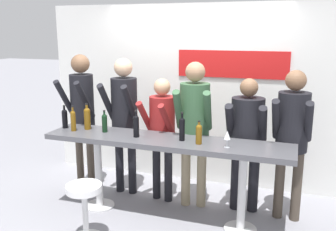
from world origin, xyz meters
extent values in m
plane|color=gray|center=(0.00, 0.00, 0.00)|extent=(40.00, 40.00, 0.00)
cube|color=silver|center=(0.00, 1.28, 1.26)|extent=(4.42, 0.10, 2.51)
cube|color=red|center=(0.51, 1.22, 1.71)|extent=(1.48, 0.02, 0.36)
cube|color=#4C4C51|center=(0.00, 0.00, 0.94)|extent=(2.82, 0.56, 0.06)
cylinder|color=silver|center=(-0.87, 0.00, 0.48)|extent=(0.09, 0.09, 0.91)
cylinder|color=silver|center=(-0.87, 0.00, 0.01)|extent=(0.36, 0.36, 0.02)
cylinder|color=silver|center=(0.87, 0.00, 0.48)|extent=(0.09, 0.09, 0.91)
cylinder|color=silver|center=(0.87, 0.00, 0.01)|extent=(0.36, 0.36, 0.02)
cylinder|color=silver|center=(-0.62, -0.74, 0.30)|extent=(0.06, 0.06, 0.56)
cylinder|color=white|center=(-0.62, -0.74, 0.59)|extent=(0.36, 0.36, 0.07)
cylinder|color=#473D33|center=(-1.40, 0.42, 0.44)|extent=(0.10, 0.10, 0.89)
cylinder|color=#473D33|center=(-1.23, 0.42, 0.44)|extent=(0.10, 0.10, 0.89)
cylinder|color=black|center=(-1.32, 0.42, 1.24)|extent=(0.31, 0.31, 0.70)
sphere|color=brown|center=(-1.32, 0.42, 1.73)|extent=(0.24, 0.24, 0.24)
cylinder|color=black|center=(-1.46, 0.25, 1.29)|extent=(0.07, 0.40, 0.53)
cylinder|color=black|center=(-1.17, 0.25, 1.29)|extent=(0.07, 0.40, 0.53)
cylinder|color=black|center=(-0.84, 0.51, 0.43)|extent=(0.11, 0.11, 0.87)
cylinder|color=black|center=(-0.65, 0.51, 0.43)|extent=(0.11, 0.11, 0.87)
cylinder|color=black|center=(-0.75, 0.51, 1.21)|extent=(0.34, 0.34, 0.69)
sphere|color=#D6AD89|center=(-0.75, 0.51, 1.69)|extent=(0.24, 0.24, 0.24)
cylinder|color=black|center=(-0.91, 0.34, 1.26)|extent=(0.08, 0.40, 0.53)
cylinder|color=black|center=(-0.59, 0.34, 1.26)|extent=(0.08, 0.40, 0.53)
cylinder|color=black|center=(-0.29, 0.47, 0.38)|extent=(0.10, 0.10, 0.76)
cylinder|color=black|center=(-0.12, 0.44, 0.38)|extent=(0.10, 0.10, 0.76)
cylinder|color=maroon|center=(-0.20, 0.45, 1.06)|extent=(0.37, 0.37, 0.60)
sphere|color=tan|center=(-0.20, 0.45, 1.48)|extent=(0.21, 0.21, 0.21)
cylinder|color=maroon|center=(-0.38, 0.34, 1.10)|extent=(0.14, 0.36, 0.46)
cylinder|color=maroon|center=(-0.08, 0.28, 1.10)|extent=(0.14, 0.36, 0.46)
cylinder|color=gray|center=(0.12, 0.41, 0.43)|extent=(0.11, 0.11, 0.86)
cylinder|color=gray|center=(0.32, 0.44, 0.43)|extent=(0.11, 0.11, 0.86)
cylinder|color=#335638|center=(0.22, 0.42, 1.20)|extent=(0.40, 0.40, 0.68)
sphere|color=#9E7556|center=(0.22, 0.42, 1.68)|extent=(0.23, 0.23, 0.23)
cylinder|color=#335638|center=(0.07, 0.24, 1.25)|extent=(0.14, 0.41, 0.52)
cylinder|color=#335638|center=(0.41, 0.28, 1.25)|extent=(0.14, 0.41, 0.52)
cylinder|color=black|center=(0.73, 0.51, 0.39)|extent=(0.12, 0.12, 0.78)
cylinder|color=black|center=(0.94, 0.51, 0.39)|extent=(0.12, 0.12, 0.78)
cylinder|color=black|center=(0.83, 0.51, 1.09)|extent=(0.40, 0.40, 0.62)
sphere|color=brown|center=(0.83, 0.51, 1.51)|extent=(0.21, 0.21, 0.21)
cylinder|color=black|center=(0.66, 0.35, 1.13)|extent=(0.10, 0.38, 0.48)
cylinder|color=black|center=(1.02, 0.37, 1.13)|extent=(0.10, 0.38, 0.48)
cylinder|color=#473D33|center=(1.24, 0.45, 0.42)|extent=(0.11, 0.11, 0.83)
cylinder|color=#473D33|center=(1.43, 0.45, 0.42)|extent=(0.11, 0.11, 0.83)
cylinder|color=black|center=(1.34, 0.45, 1.16)|extent=(0.36, 0.36, 0.66)
sphere|color=brown|center=(1.34, 0.45, 1.63)|extent=(0.23, 0.23, 0.23)
cylinder|color=black|center=(1.16, 0.30, 1.21)|extent=(0.10, 0.39, 0.51)
cylinder|color=black|center=(1.49, 0.28, 1.21)|extent=(0.10, 0.39, 0.51)
cylinder|color=black|center=(-0.34, -0.04, 1.07)|extent=(0.07, 0.07, 0.22)
sphere|color=black|center=(-0.34, -0.04, 1.18)|extent=(0.07, 0.07, 0.07)
cylinder|color=black|center=(-0.34, -0.04, 1.22)|extent=(0.03, 0.03, 0.08)
cylinder|color=black|center=(-0.34, -0.04, 1.27)|extent=(0.03, 0.03, 0.02)
cylinder|color=brown|center=(-1.16, -0.04, 1.07)|extent=(0.06, 0.06, 0.22)
sphere|color=brown|center=(-1.16, -0.04, 1.18)|extent=(0.06, 0.06, 0.06)
cylinder|color=brown|center=(-1.16, -0.04, 1.22)|extent=(0.02, 0.02, 0.08)
cylinder|color=black|center=(-1.16, -0.04, 1.27)|extent=(0.03, 0.03, 0.02)
cylinder|color=black|center=(0.19, 0.00, 1.08)|extent=(0.06, 0.06, 0.23)
sphere|color=black|center=(0.19, 0.00, 1.19)|extent=(0.06, 0.06, 0.06)
cylinder|color=black|center=(0.19, 0.00, 1.23)|extent=(0.02, 0.02, 0.08)
cylinder|color=black|center=(0.19, 0.00, 1.28)|extent=(0.03, 0.03, 0.02)
cylinder|color=brown|center=(-1.04, 0.08, 1.08)|extent=(0.08, 0.08, 0.23)
sphere|color=brown|center=(-1.04, 0.08, 1.19)|extent=(0.08, 0.08, 0.08)
cylinder|color=brown|center=(-1.04, 0.08, 1.23)|extent=(0.03, 0.03, 0.08)
cylinder|color=black|center=(-1.04, 0.08, 1.28)|extent=(0.03, 0.03, 0.02)
cylinder|color=brown|center=(0.40, -0.06, 1.06)|extent=(0.07, 0.07, 0.18)
sphere|color=brown|center=(0.40, -0.06, 1.15)|extent=(0.07, 0.07, 0.07)
cylinder|color=brown|center=(0.40, -0.06, 1.18)|extent=(0.03, 0.03, 0.06)
cylinder|color=black|center=(0.40, -0.06, 1.22)|extent=(0.03, 0.03, 0.01)
cylinder|color=black|center=(-0.78, 0.03, 1.06)|extent=(0.06, 0.06, 0.19)
sphere|color=black|center=(-0.78, 0.03, 1.15)|extent=(0.06, 0.06, 0.06)
cylinder|color=black|center=(-0.78, 0.03, 1.18)|extent=(0.02, 0.02, 0.07)
cylinder|color=black|center=(-0.78, 0.03, 1.22)|extent=(0.03, 0.03, 0.01)
cylinder|color=black|center=(-1.34, 0.05, 1.07)|extent=(0.07, 0.07, 0.20)
sphere|color=black|center=(-1.34, 0.05, 1.17)|extent=(0.07, 0.07, 0.07)
cylinder|color=black|center=(-1.34, 0.05, 1.20)|extent=(0.03, 0.03, 0.07)
cylinder|color=black|center=(-1.34, 0.05, 1.25)|extent=(0.03, 0.03, 0.01)
cylinder|color=silver|center=(0.71, -0.08, 0.97)|extent=(0.06, 0.06, 0.01)
cylinder|color=silver|center=(0.71, -0.08, 1.01)|extent=(0.01, 0.01, 0.08)
cone|color=silver|center=(0.71, -0.08, 1.10)|extent=(0.07, 0.07, 0.09)
camera|label=1|loc=(1.34, -3.80, 2.16)|focal=40.00mm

